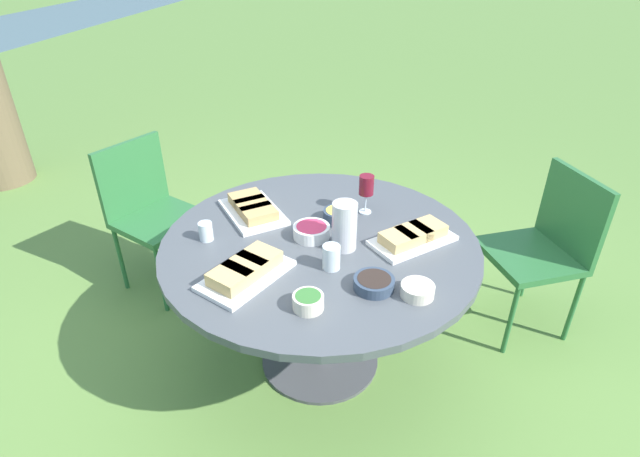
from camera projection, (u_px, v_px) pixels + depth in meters
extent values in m
plane|color=#668E42|center=(320.00, 359.00, 2.58)|extent=(40.00, 40.00, 0.00)
cylinder|color=#4C4C51|center=(320.00, 358.00, 2.57)|extent=(0.59, 0.59, 0.02)
cylinder|color=#4C4C51|center=(320.00, 305.00, 2.39)|extent=(0.11, 0.11, 0.67)
cylinder|color=#4C5156|center=(320.00, 243.00, 2.21)|extent=(1.40, 1.40, 0.03)
cube|color=#2D6B38|center=(529.00, 255.00, 2.59)|extent=(0.58, 0.57, 0.04)
cube|color=#2D6B38|center=(573.00, 213.00, 2.52)|extent=(0.41, 0.22, 0.42)
cylinder|color=#2D6B38|center=(471.00, 276.00, 2.83)|extent=(0.03, 0.03, 0.43)
cylinder|color=#2D6B38|center=(511.00, 320.00, 2.51)|extent=(0.03, 0.03, 0.43)
cylinder|color=#2D6B38|center=(528.00, 266.00, 2.92)|extent=(0.03, 0.03, 0.43)
cylinder|color=#2D6B38|center=(573.00, 308.00, 2.59)|extent=(0.03, 0.03, 0.43)
cube|color=#2D6B38|center=(161.00, 220.00, 2.91)|extent=(0.57, 0.56, 0.04)
cube|color=#2D6B38|center=(132.00, 177.00, 2.88)|extent=(0.41, 0.21, 0.42)
cylinder|color=#2D6B38|center=(162.00, 280.00, 2.80)|extent=(0.03, 0.03, 0.43)
cylinder|color=#2D6B38|center=(212.00, 249.00, 3.07)|extent=(0.03, 0.03, 0.43)
cylinder|color=#2D6B38|center=(121.00, 259.00, 2.98)|extent=(0.03, 0.03, 0.43)
cylinder|color=#2D6B38|center=(172.00, 231.00, 3.25)|extent=(0.03, 0.03, 0.43)
cylinder|color=silver|center=(344.00, 226.00, 2.10)|extent=(0.11, 0.11, 0.22)
cone|color=silver|center=(347.00, 202.00, 2.09)|extent=(0.03, 0.03, 0.03)
cylinder|color=silver|center=(365.00, 212.00, 2.42)|extent=(0.06, 0.06, 0.01)
cylinder|color=silver|center=(366.00, 203.00, 2.39)|extent=(0.01, 0.01, 0.09)
cylinder|color=maroon|center=(366.00, 185.00, 2.34)|extent=(0.07, 0.07, 0.09)
cube|color=white|center=(253.00, 212.00, 2.40)|extent=(0.43, 0.41, 0.02)
cube|color=tan|center=(259.00, 214.00, 2.32)|extent=(0.19, 0.20, 0.05)
cube|color=tan|center=(253.00, 206.00, 2.38)|extent=(0.19, 0.20, 0.05)
cube|color=tan|center=(247.00, 199.00, 2.45)|extent=(0.19, 0.20, 0.05)
cube|color=white|center=(246.00, 276.00, 1.96)|extent=(0.43, 0.35, 0.02)
cube|color=tan|center=(230.00, 278.00, 1.88)|extent=(0.18, 0.18, 0.05)
cube|color=tan|center=(245.00, 268.00, 1.94)|extent=(0.18, 0.18, 0.05)
cube|color=tan|center=(260.00, 258.00, 2.00)|extent=(0.18, 0.18, 0.05)
cube|color=white|center=(413.00, 240.00, 2.18)|extent=(0.39, 0.40, 0.02)
cube|color=tan|center=(428.00, 228.00, 2.20)|extent=(0.18, 0.18, 0.05)
cube|color=tan|center=(413.00, 234.00, 2.17)|extent=(0.18, 0.18, 0.05)
cube|color=tan|center=(398.00, 239.00, 2.13)|extent=(0.18, 0.18, 0.05)
cylinder|color=#334256|center=(338.00, 216.00, 2.33)|extent=(0.14, 0.14, 0.06)
cylinder|color=#E0C147|center=(338.00, 212.00, 2.32)|extent=(0.11, 0.11, 0.03)
cylinder|color=beige|center=(308.00, 302.00, 1.79)|extent=(0.11, 0.11, 0.06)
cylinder|color=#387533|center=(308.00, 298.00, 1.78)|extent=(0.09, 0.09, 0.03)
cylinder|color=#334256|center=(374.00, 283.00, 1.90)|extent=(0.16, 0.16, 0.04)
cylinder|color=#2D231E|center=(374.00, 280.00, 1.89)|extent=(0.13, 0.13, 0.02)
cylinder|color=white|center=(312.00, 232.00, 2.21)|extent=(0.16, 0.16, 0.06)
cylinder|color=#D6385B|center=(312.00, 228.00, 2.20)|extent=(0.13, 0.13, 0.02)
cylinder|color=beige|center=(417.00, 290.00, 1.86)|extent=(0.13, 0.13, 0.05)
cylinder|color=silver|center=(418.00, 287.00, 1.85)|extent=(0.10, 0.10, 0.02)
cylinder|color=silver|center=(331.00, 257.00, 2.00)|extent=(0.07, 0.07, 0.10)
cylinder|color=silver|center=(206.00, 231.00, 2.19)|extent=(0.06, 0.06, 0.08)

